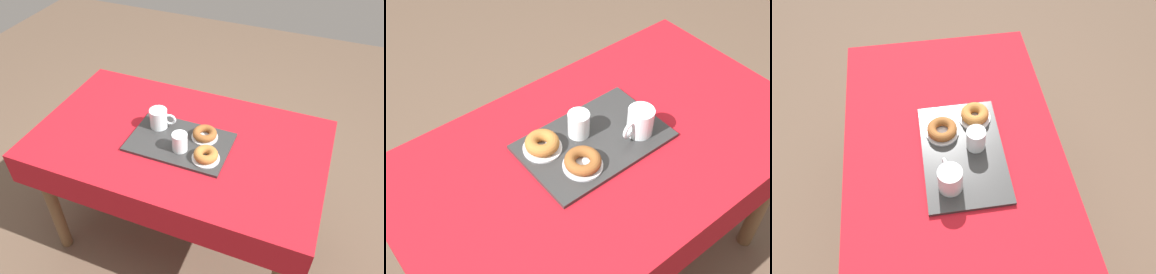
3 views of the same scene
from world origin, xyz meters
The scene contains 9 objects.
ground_plane centered at (0.00, 0.00, 0.00)m, with size 6.00×6.00×0.00m, color brown.
dining_table centered at (0.00, 0.00, 0.65)m, with size 1.38×0.82×0.76m.
serving_tray centered at (-0.02, 0.03, 0.77)m, with size 0.47×0.30×0.01m, color #2D2D2D.
tea_mug_left centered at (0.11, -0.03, 0.82)m, with size 0.13×0.09×0.10m.
water_glass_near centered at (-0.04, 0.08, 0.81)m, with size 0.07×0.07×0.09m.
donut_plate_left centered at (-0.12, -0.03, 0.78)m, with size 0.12×0.12×0.01m, color silver.
sugar_donut_left centered at (-0.12, -0.03, 0.80)m, with size 0.11×0.11×0.04m, color brown.
donut_plate_right centered at (-0.17, 0.10, 0.78)m, with size 0.12×0.12×0.01m, color silver.
sugar_donut_right centered at (-0.17, 0.10, 0.80)m, with size 0.11×0.11×0.04m, color #A3662D.
Camera 2 is at (-0.71, -0.76, 1.86)m, focal length 44.08 mm.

